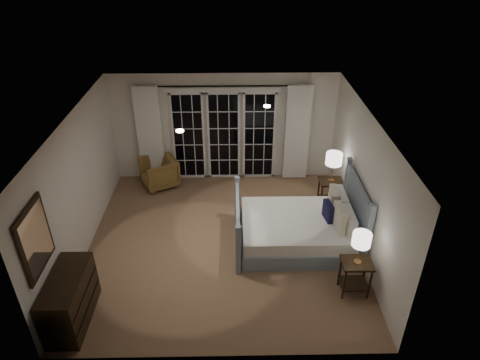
{
  "coord_description": "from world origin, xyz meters",
  "views": [
    {
      "loc": [
        0.2,
        -6.36,
        5.18
      ],
      "look_at": [
        0.33,
        0.54,
        1.05
      ],
      "focal_mm": 32.0,
      "sensor_mm": 36.0,
      "label": 1
    }
  ],
  "objects_px": {
    "nightstand_right": "(330,190)",
    "armchair": "(159,172)",
    "lamp_left": "(362,240)",
    "lamp_right": "(334,159)",
    "dresser": "(70,299)",
    "nightstand_left": "(356,272)",
    "bed": "(299,229)"
  },
  "relations": [
    {
      "from": "lamp_left",
      "to": "dresser",
      "type": "distance_m",
      "value": 4.45
    },
    {
      "from": "dresser",
      "to": "lamp_left",
      "type": "bearing_deg",
      "value": 6.44
    },
    {
      "from": "lamp_right",
      "to": "dresser",
      "type": "bearing_deg",
      "value": -146.4
    },
    {
      "from": "bed",
      "to": "nightstand_right",
      "type": "relative_size",
      "value": 3.47
    },
    {
      "from": "nightstand_left",
      "to": "armchair",
      "type": "bearing_deg",
      "value": 136.75
    },
    {
      "from": "nightstand_right",
      "to": "armchair",
      "type": "relative_size",
      "value": 0.84
    },
    {
      "from": "nightstand_right",
      "to": "lamp_left",
      "type": "xyz_separation_m",
      "value": [
        -0.09,
        -2.47,
        0.66
      ]
    },
    {
      "from": "bed",
      "to": "lamp_left",
      "type": "xyz_separation_m",
      "value": [
        0.73,
        -1.27,
        0.75
      ]
    },
    {
      "from": "nightstand_right",
      "to": "lamp_left",
      "type": "height_order",
      "value": "lamp_left"
    },
    {
      "from": "lamp_right",
      "to": "dresser",
      "type": "relative_size",
      "value": 0.54
    },
    {
      "from": "lamp_right",
      "to": "nightstand_right",
      "type": "bearing_deg",
      "value": -153.43
    },
    {
      "from": "bed",
      "to": "nightstand_left",
      "type": "xyz_separation_m",
      "value": [
        0.73,
        -1.27,
        0.09
      ]
    },
    {
      "from": "armchair",
      "to": "dresser",
      "type": "height_order",
      "value": "dresser"
    },
    {
      "from": "nightstand_left",
      "to": "lamp_right",
      "type": "xyz_separation_m",
      "value": [
        0.09,
        2.47,
        0.73
      ]
    },
    {
      "from": "lamp_left",
      "to": "dresser",
      "type": "xyz_separation_m",
      "value": [
        -4.37,
        -0.49,
        -0.66
      ]
    },
    {
      "from": "lamp_right",
      "to": "armchair",
      "type": "relative_size",
      "value": 0.84
    },
    {
      "from": "nightstand_left",
      "to": "dresser",
      "type": "bearing_deg",
      "value": -173.56
    },
    {
      "from": "nightstand_left",
      "to": "dresser",
      "type": "height_order",
      "value": "dresser"
    },
    {
      "from": "lamp_right",
      "to": "armchair",
      "type": "bearing_deg",
      "value": 165.83
    },
    {
      "from": "lamp_left",
      "to": "lamp_right",
      "type": "height_order",
      "value": "lamp_right"
    },
    {
      "from": "nightstand_left",
      "to": "lamp_left",
      "type": "height_order",
      "value": "lamp_left"
    },
    {
      "from": "nightstand_right",
      "to": "dresser",
      "type": "bearing_deg",
      "value": -146.4
    },
    {
      "from": "dresser",
      "to": "armchair",
      "type": "bearing_deg",
      "value": 79.09
    },
    {
      "from": "lamp_right",
      "to": "bed",
      "type": "bearing_deg",
      "value": -124.18
    },
    {
      "from": "bed",
      "to": "dresser",
      "type": "distance_m",
      "value": 4.05
    },
    {
      "from": "nightstand_left",
      "to": "dresser",
      "type": "relative_size",
      "value": 0.54
    },
    {
      "from": "lamp_left",
      "to": "armchair",
      "type": "xyz_separation_m",
      "value": [
        -3.62,
        3.41,
        -0.73
      ]
    },
    {
      "from": "nightstand_right",
      "to": "dresser",
      "type": "distance_m",
      "value": 5.35
    },
    {
      "from": "nightstand_right",
      "to": "armchair",
      "type": "height_order",
      "value": "armchair"
    },
    {
      "from": "lamp_right",
      "to": "dresser",
      "type": "distance_m",
      "value": 5.4
    },
    {
      "from": "bed",
      "to": "lamp_right",
      "type": "height_order",
      "value": "bed"
    },
    {
      "from": "nightstand_left",
      "to": "lamp_right",
      "type": "height_order",
      "value": "lamp_right"
    }
  ]
}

